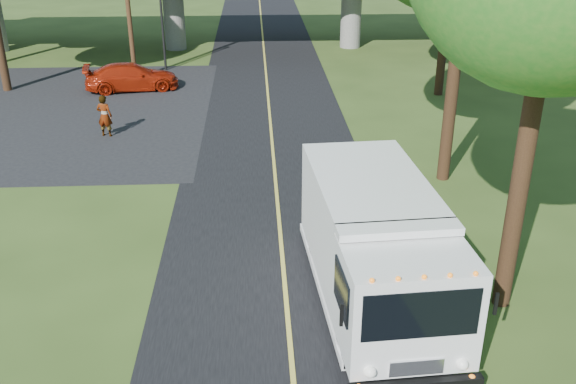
{
  "coord_description": "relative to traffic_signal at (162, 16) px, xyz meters",
  "views": [
    {
      "loc": [
        -0.69,
        -12.47,
        9.48
      ],
      "look_at": [
        0.22,
        4.61,
        1.6
      ],
      "focal_mm": 40.0,
      "sensor_mm": 36.0,
      "label": 1
    }
  ],
  "objects": [
    {
      "name": "ground",
      "position": [
        6.0,
        -26.0,
        -3.2
      ],
      "size": [
        120.0,
        120.0,
        0.0
      ],
      "primitive_type": "plane",
      "color": "#314619",
      "rests_on": "ground"
    },
    {
      "name": "traffic_signal",
      "position": [
        0.0,
        0.0,
        0.0
      ],
      "size": [
        0.18,
        0.22,
        5.2
      ],
      "color": "black",
      "rests_on": "ground"
    },
    {
      "name": "parking_lot",
      "position": [
        -5.0,
        -8.0,
        -3.19
      ],
      "size": [
        16.0,
        18.0,
        0.01
      ],
      "primitive_type": "cube",
      "color": "black",
      "rests_on": "ground"
    },
    {
      "name": "lane_line",
      "position": [
        6.0,
        -16.0,
        -3.17
      ],
      "size": [
        0.12,
        90.0,
        0.01
      ],
      "primitive_type": "cube",
      "color": "gold",
      "rests_on": "road"
    },
    {
      "name": "step_van",
      "position": [
        8.2,
        -24.82,
        -1.49
      ],
      "size": [
        3.24,
        7.66,
        3.14
      ],
      "rotation": [
        0.0,
        0.0,
        0.07
      ],
      "color": "white",
      "rests_on": "ground"
    },
    {
      "name": "red_sedan",
      "position": [
        -1.27,
        -4.24,
        -2.49
      ],
      "size": [
        5.19,
        2.84,
        1.43
      ],
      "primitive_type": "imported",
      "rotation": [
        0.0,
        0.0,
        1.75
      ],
      "color": "#991D09",
      "rests_on": "ground"
    },
    {
      "name": "pedestrian",
      "position": [
        -1.17,
        -11.66,
        -2.28
      ],
      "size": [
        0.76,
        0.59,
        1.84
      ],
      "primitive_type": "imported",
      "rotation": [
        0.0,
        0.0,
        2.9
      ],
      "color": "gray",
      "rests_on": "ground"
    },
    {
      "name": "road",
      "position": [
        6.0,
        -16.0,
        -3.19
      ],
      "size": [
        7.0,
        90.0,
        0.02
      ],
      "primitive_type": "cube",
      "color": "black",
      "rests_on": "ground"
    }
  ]
}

